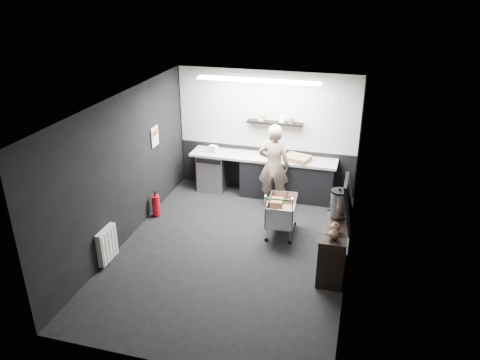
# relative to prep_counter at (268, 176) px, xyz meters

# --- Properties ---
(floor) EXTENTS (5.50, 5.50, 0.00)m
(floor) POSITION_rel_prep_counter_xyz_m (-0.14, -2.42, -0.46)
(floor) COLOR black
(floor) RESTS_ON ground
(ceiling) EXTENTS (5.50, 5.50, 0.00)m
(ceiling) POSITION_rel_prep_counter_xyz_m (-0.14, -2.42, 2.24)
(ceiling) COLOR white
(ceiling) RESTS_ON wall_back
(wall_back) EXTENTS (5.50, 0.00, 5.50)m
(wall_back) POSITION_rel_prep_counter_xyz_m (-0.14, 0.33, 0.89)
(wall_back) COLOR black
(wall_back) RESTS_ON floor
(wall_front) EXTENTS (5.50, 0.00, 5.50)m
(wall_front) POSITION_rel_prep_counter_xyz_m (-0.14, -5.17, 0.89)
(wall_front) COLOR black
(wall_front) RESTS_ON floor
(wall_left) EXTENTS (0.00, 5.50, 5.50)m
(wall_left) POSITION_rel_prep_counter_xyz_m (-2.14, -2.42, 0.89)
(wall_left) COLOR black
(wall_left) RESTS_ON floor
(wall_right) EXTENTS (0.00, 5.50, 5.50)m
(wall_right) POSITION_rel_prep_counter_xyz_m (1.86, -2.42, 0.89)
(wall_right) COLOR black
(wall_right) RESTS_ON floor
(kitchen_wall_panel) EXTENTS (3.95, 0.02, 1.70)m
(kitchen_wall_panel) POSITION_rel_prep_counter_xyz_m (-0.14, 0.31, 1.39)
(kitchen_wall_panel) COLOR beige
(kitchen_wall_panel) RESTS_ON wall_back
(dado_panel) EXTENTS (3.95, 0.02, 1.00)m
(dado_panel) POSITION_rel_prep_counter_xyz_m (-0.14, 0.31, 0.04)
(dado_panel) COLOR black
(dado_panel) RESTS_ON wall_back
(floating_shelf) EXTENTS (1.20, 0.22, 0.04)m
(floating_shelf) POSITION_rel_prep_counter_xyz_m (0.06, 0.20, 1.16)
(floating_shelf) COLOR black
(floating_shelf) RESTS_ON wall_back
(wall_clock) EXTENTS (0.20, 0.03, 0.20)m
(wall_clock) POSITION_rel_prep_counter_xyz_m (1.26, 0.30, 1.69)
(wall_clock) COLOR white
(wall_clock) RESTS_ON wall_back
(poster) EXTENTS (0.02, 0.30, 0.40)m
(poster) POSITION_rel_prep_counter_xyz_m (-2.12, -1.12, 1.09)
(poster) COLOR white
(poster) RESTS_ON wall_left
(poster_red_band) EXTENTS (0.02, 0.22, 0.10)m
(poster_red_band) POSITION_rel_prep_counter_xyz_m (-2.11, -1.12, 1.16)
(poster_red_band) COLOR red
(poster_red_band) RESTS_ON poster
(radiator) EXTENTS (0.10, 0.50, 0.60)m
(radiator) POSITION_rel_prep_counter_xyz_m (-2.08, -3.32, -0.11)
(radiator) COLOR white
(radiator) RESTS_ON wall_left
(ceiling_strip) EXTENTS (2.40, 0.20, 0.04)m
(ceiling_strip) POSITION_rel_prep_counter_xyz_m (-0.14, -0.57, 2.21)
(ceiling_strip) COLOR white
(ceiling_strip) RESTS_ON ceiling
(prep_counter) EXTENTS (3.20, 0.61, 0.90)m
(prep_counter) POSITION_rel_prep_counter_xyz_m (0.00, 0.00, 0.00)
(prep_counter) COLOR black
(prep_counter) RESTS_ON floor
(person) EXTENTS (0.67, 0.45, 1.79)m
(person) POSITION_rel_prep_counter_xyz_m (0.20, -0.45, 0.44)
(person) COLOR beige
(person) RESTS_ON floor
(shopping_cart) EXTENTS (0.55, 0.89, 0.95)m
(shopping_cart) POSITION_rel_prep_counter_xyz_m (0.59, -1.58, -0.00)
(shopping_cart) COLOR silver
(shopping_cart) RESTS_ON floor
(sideboard) EXTENTS (0.47, 1.11, 1.66)m
(sideboard) POSITION_rel_prep_counter_xyz_m (1.65, -2.53, 0.08)
(sideboard) COLOR black
(sideboard) RESTS_ON floor
(fire_extinguisher) EXTENTS (0.16, 0.16, 0.53)m
(fire_extinguisher) POSITION_rel_prep_counter_xyz_m (-1.99, -1.57, -0.20)
(fire_extinguisher) COLOR red
(fire_extinguisher) RESTS_ON floor
(cardboard_box) EXTENTS (0.62, 0.54, 0.10)m
(cardboard_box) POSITION_rel_prep_counter_xyz_m (0.62, -0.05, 0.50)
(cardboard_box) COLOR #A87D59
(cardboard_box) RESTS_ON prep_counter
(pink_tub) EXTENTS (0.21, 0.21, 0.21)m
(pink_tub) POSITION_rel_prep_counter_xyz_m (0.19, 0.00, 0.55)
(pink_tub) COLOR silver
(pink_tub) RESTS_ON prep_counter
(white_container) EXTENTS (0.21, 0.18, 0.16)m
(white_container) POSITION_rel_prep_counter_xyz_m (-1.25, -0.05, 0.52)
(white_container) COLOR white
(white_container) RESTS_ON prep_counter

